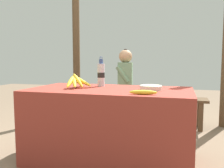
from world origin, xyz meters
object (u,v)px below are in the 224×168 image
at_px(loose_banana_front, 143,92).
at_px(banana_bunch_green, 180,93).
at_px(wooden_bench, 142,101).
at_px(serving_bowl, 151,87).
at_px(support_post_near, 76,44).
at_px(banana_bunch_ripe, 77,81).
at_px(seated_vendor, 122,81).
at_px(water_bottle, 101,74).

distance_m(loose_banana_front, banana_bunch_green, 1.66).
bearing_deg(loose_banana_front, wooden_bench, 99.29).
height_order(serving_bowl, support_post_near, support_post_near).
distance_m(banana_bunch_ripe, loose_banana_front, 0.74).
relative_size(banana_bunch_ripe, banana_bunch_green, 1.19).
bearing_deg(seated_vendor, support_post_near, -26.18).
height_order(banana_bunch_ripe, support_post_near, support_post_near).
distance_m(banana_bunch_ripe, wooden_bench, 1.46).
bearing_deg(wooden_bench, support_post_near, 169.18).
height_order(banana_bunch_ripe, loose_banana_front, banana_bunch_ripe).
height_order(loose_banana_front, support_post_near, support_post_near).
bearing_deg(wooden_bench, seated_vendor, -172.25).
relative_size(banana_bunch_ripe, wooden_bench, 0.19).
bearing_deg(support_post_near, loose_banana_front, -52.67).
xyz_separation_m(serving_bowl, support_post_near, (-1.43, 1.54, 0.51)).
xyz_separation_m(loose_banana_front, banana_bunch_green, (0.27, 1.63, -0.22)).
bearing_deg(water_bottle, support_post_near, 123.30).
distance_m(water_bottle, seated_vendor, 1.14).
bearing_deg(seated_vendor, banana_bunch_green, 173.00).
xyz_separation_m(loose_banana_front, support_post_near, (-1.41, 1.85, 0.52)).
bearing_deg(banana_bunch_green, wooden_bench, 179.52).
height_order(wooden_bench, seated_vendor, seated_vendor).
height_order(banana_bunch_ripe, seated_vendor, seated_vendor).
height_order(loose_banana_front, wooden_bench, loose_banana_front).
bearing_deg(support_post_near, water_bottle, -56.70).
relative_size(serving_bowl, seated_vendor, 0.18).
bearing_deg(banana_bunch_green, seated_vendor, -177.59).
relative_size(water_bottle, support_post_near, 0.12).
height_order(water_bottle, banana_bunch_green, water_bottle).
height_order(serving_bowl, banana_bunch_green, serving_bowl).
xyz_separation_m(banana_bunch_ripe, water_bottle, (0.18, 0.18, 0.06)).
height_order(seated_vendor, support_post_near, support_post_near).
xyz_separation_m(serving_bowl, wooden_bench, (-0.29, 1.33, -0.35)).
bearing_deg(serving_bowl, support_post_near, 132.79).
distance_m(water_bottle, support_post_near, 1.70).
distance_m(banana_bunch_ripe, banana_bunch_green, 1.67).
bearing_deg(wooden_bench, serving_bowl, -77.82).
bearing_deg(serving_bowl, water_bottle, 162.74).
height_order(serving_bowl, seated_vendor, seated_vendor).
distance_m(water_bottle, wooden_bench, 1.27).
relative_size(serving_bowl, support_post_near, 0.08).
bearing_deg(loose_banana_front, water_bottle, 137.09).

